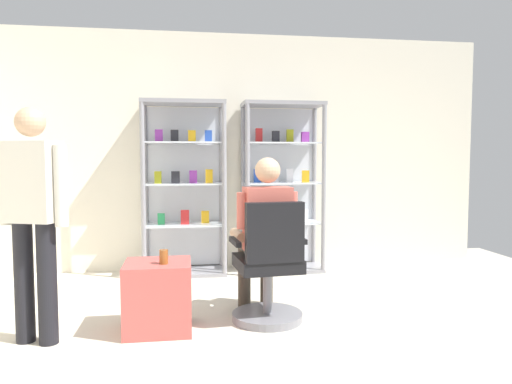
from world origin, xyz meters
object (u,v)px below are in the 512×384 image
Objects in this scene: display_cabinet_left at (184,187)px; display_cabinet_right at (281,186)px; tea_glass at (164,257)px; storage_crate at (158,296)px; standing_customer at (33,210)px; seated_shopkeeper at (264,229)px; office_chair at (269,273)px.

display_cabinet_left is 1.00× the size of display_cabinet_right.
display_cabinet_right reaches higher than tea_glass.
storage_crate is 4.93× the size of tea_glass.
tea_glass is 0.95m from standing_customer.
display_cabinet_left is 1.73m from seated_shopkeeper.
display_cabinet_right is 1.47× the size of seated_shopkeeper.
storage_crate is (-0.85, -0.05, -0.14)m from office_chair.
standing_customer is at bearing -172.23° from storage_crate.
standing_customer is (-1.03, -1.91, -0.03)m from display_cabinet_left.
display_cabinet_right is 1.68m from seated_shopkeeper.
storage_crate is at bearing -125.87° from display_cabinet_right.
display_cabinet_left reaches higher than storage_crate.
display_cabinet_right is 1.98× the size of office_chair.
display_cabinet_right reaches higher than storage_crate.
storage_crate is 1.07m from standing_customer.
standing_customer is at bearing -118.23° from display_cabinet_left.
display_cabinet_right is at bearing 73.59° from seated_shopkeeper.
display_cabinet_left is 3.68× the size of storage_crate.
storage_crate is at bearing -176.92° from office_chair.
tea_glass is at bearing -123.91° from display_cabinet_right.
standing_customer is (-0.87, -0.05, 0.36)m from tea_glass.
display_cabinet_left is 1.91m from tea_glass.
display_cabinet_right is 18.15× the size of tea_glass.
storage_crate is at bearing 7.77° from standing_customer.
tea_glass is (0.05, -0.07, 0.31)m from storage_crate.
display_cabinet_left reaches higher than standing_customer.
office_chair is at bearing -104.52° from display_cabinet_right.
tea_glass is at bearing -172.11° from office_chair.
seated_shopkeeper is at bearing 14.04° from storage_crate.
office_chair is at bearing -84.93° from seated_shopkeeper.
display_cabinet_right reaches higher than office_chair.
display_cabinet_right is 2.86m from standing_customer.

